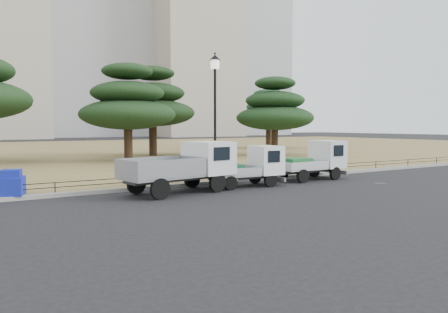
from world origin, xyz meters
TOP-DOWN VIEW (x-y plane):
  - ground at (0.00, 0.00)m, footprint 220.00×220.00m
  - lawn at (0.00, 30.60)m, footprint 120.00×56.00m
  - curb at (0.00, 2.60)m, footprint 120.00×0.25m
  - truck_large at (-2.36, 1.16)m, footprint 4.83×2.51m
  - truck_kei_front at (0.87, 1.23)m, footprint 3.43×1.66m
  - truck_kei_rear at (4.99, 1.58)m, footprint 3.67×1.66m
  - street_lamp at (0.07, 2.90)m, footprint 0.51×0.51m
  - pipe_fence at (0.00, 2.75)m, footprint 38.00×0.04m
  - tarp_pile at (-8.70, 3.08)m, footprint 1.64×1.39m
  - manhole at (6.50, -1.20)m, footprint 0.60×0.60m
  - pine_center_left at (0.35, 15.66)m, footprint 6.79×6.79m
  - pine_center_right at (3.86, 19.63)m, footprint 6.97×6.97m
  - pine_east_near at (12.85, 14.77)m, footprint 6.53×6.53m
  - pine_east_far at (19.32, 24.12)m, footprint 6.47×6.47m
  - tower_east at (40.00, 82.00)m, footprint 20.00×18.00m
  - tower_far_east at (58.00, 90.00)m, footprint 24.00×20.00m
  - radio_tower at (72.00, 85.00)m, footprint 1.80×1.80m

SIDE VIEW (x-z plane):
  - ground at x=0.00m, z-range 0.00..0.00m
  - manhole at x=6.50m, z-range 0.00..0.01m
  - lawn at x=0.00m, z-range 0.00..0.15m
  - curb at x=0.00m, z-range 0.00..0.16m
  - pipe_fence at x=0.00m, z-range 0.24..0.64m
  - tarp_pile at x=-8.70m, z-range 0.06..0.99m
  - truck_kei_front at x=0.87m, z-range 0.00..1.76m
  - truck_kei_rear at x=4.99m, z-range 0.00..1.90m
  - truck_large at x=-2.36m, z-range 0.11..2.12m
  - pine_east_far at x=19.32m, z-range 0.65..7.15m
  - pine_east_near at x=12.85m, z-range 0.66..7.25m
  - street_lamp at x=0.07m, z-range 1.16..6.90m
  - pine_center_left at x=0.35m, z-range 0.68..7.58m
  - pine_center_right at x=3.86m, z-range 0.74..8.14m
  - tower_east at x=40.00m, z-range 0.00..48.00m
  - radio_tower at x=72.00m, z-range -1.46..61.54m
  - tower_far_east at x=58.00m, z-range 0.00..70.00m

